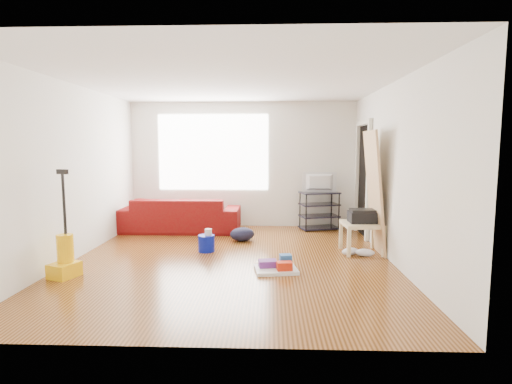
{
  "coord_description": "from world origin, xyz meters",
  "views": [
    {
      "loc": [
        0.55,
        -5.54,
        1.61
      ],
      "look_at": [
        0.33,
        0.6,
        0.91
      ],
      "focal_mm": 28.0,
      "sensor_mm": 36.0,
      "label": 1
    }
  ],
  "objects_px": {
    "tv_stand": "(319,210)",
    "bucket": "(207,251)",
    "sofa": "(181,231)",
    "cleaning_tray": "(277,266)",
    "backpack": "(242,241)",
    "vacuum": "(65,257)",
    "side_table": "(362,227)"
  },
  "relations": [
    {
      "from": "sofa",
      "to": "cleaning_tray",
      "type": "height_order",
      "value": "sofa"
    },
    {
      "from": "tv_stand",
      "to": "cleaning_tray",
      "type": "distance_m",
      "value": 2.85
    },
    {
      "from": "tv_stand",
      "to": "bucket",
      "type": "distance_m",
      "value": 2.65
    },
    {
      "from": "backpack",
      "to": "vacuum",
      "type": "height_order",
      "value": "vacuum"
    },
    {
      "from": "sofa",
      "to": "bucket",
      "type": "distance_m",
      "value": 1.65
    },
    {
      "from": "sofa",
      "to": "cleaning_tray",
      "type": "xyz_separation_m",
      "value": [
        1.8,
        -2.42,
        0.06
      ]
    },
    {
      "from": "side_table",
      "to": "backpack",
      "type": "relative_size",
      "value": 1.42
    },
    {
      "from": "side_table",
      "to": "cleaning_tray",
      "type": "height_order",
      "value": "side_table"
    },
    {
      "from": "side_table",
      "to": "backpack",
      "type": "distance_m",
      "value": 2.04
    },
    {
      "from": "side_table",
      "to": "cleaning_tray",
      "type": "bearing_deg",
      "value": -143.67
    },
    {
      "from": "bucket",
      "to": "vacuum",
      "type": "relative_size",
      "value": 0.19
    },
    {
      "from": "bucket",
      "to": "cleaning_tray",
      "type": "bearing_deg",
      "value": -41.07
    },
    {
      "from": "sofa",
      "to": "cleaning_tray",
      "type": "bearing_deg",
      "value": 126.63
    },
    {
      "from": "sofa",
      "to": "vacuum",
      "type": "distance_m",
      "value": 2.88
    },
    {
      "from": "side_table",
      "to": "backpack",
      "type": "bearing_deg",
      "value": 159.88
    },
    {
      "from": "sofa",
      "to": "side_table",
      "type": "relative_size",
      "value": 3.74
    },
    {
      "from": "sofa",
      "to": "vacuum",
      "type": "xyz_separation_m",
      "value": [
        -0.84,
        -2.74,
        0.25
      ]
    },
    {
      "from": "backpack",
      "to": "sofa",
      "type": "bearing_deg",
      "value": 129.32
    },
    {
      "from": "tv_stand",
      "to": "side_table",
      "type": "xyz_separation_m",
      "value": [
        0.44,
        -1.73,
        0.01
      ]
    },
    {
      "from": "cleaning_tray",
      "to": "tv_stand",
      "type": "bearing_deg",
      "value": 72.14
    },
    {
      "from": "sofa",
      "to": "tv_stand",
      "type": "xyz_separation_m",
      "value": [
        2.67,
        0.27,
        0.38
      ]
    },
    {
      "from": "backpack",
      "to": "vacuum",
      "type": "bearing_deg",
      "value": -154.95
    },
    {
      "from": "side_table",
      "to": "vacuum",
      "type": "relative_size",
      "value": 0.45
    },
    {
      "from": "tv_stand",
      "to": "side_table",
      "type": "relative_size",
      "value": 1.36
    },
    {
      "from": "side_table",
      "to": "bucket",
      "type": "bearing_deg",
      "value": -179.45
    },
    {
      "from": "tv_stand",
      "to": "cleaning_tray",
      "type": "xyz_separation_m",
      "value": [
        -0.87,
        -2.69,
        -0.32
      ]
    },
    {
      "from": "bucket",
      "to": "side_table",
      "type": "bearing_deg",
      "value": 0.55
    },
    {
      "from": "sofa",
      "to": "side_table",
      "type": "bearing_deg",
      "value": 154.8
    },
    {
      "from": "sofa",
      "to": "bucket",
      "type": "relative_size",
      "value": 8.79
    },
    {
      "from": "sofa",
      "to": "backpack",
      "type": "distance_m",
      "value": 1.45
    },
    {
      "from": "sofa",
      "to": "tv_stand",
      "type": "relative_size",
      "value": 2.74
    },
    {
      "from": "tv_stand",
      "to": "bucket",
      "type": "relative_size",
      "value": 3.21
    }
  ]
}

